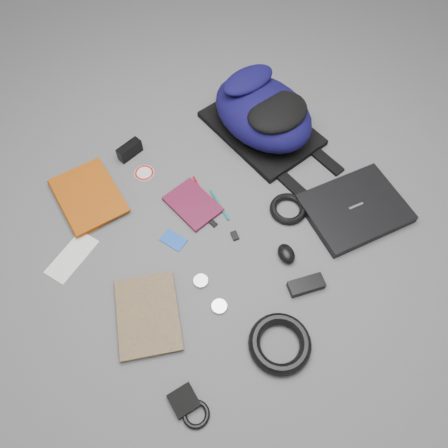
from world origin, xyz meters
TOP-DOWN VIEW (x-y plane):
  - ground at (0.00, 0.00)m, footprint 4.00×4.00m
  - backpack at (0.41, 0.27)m, footprint 0.35×0.50m
  - laptop at (0.42, -0.24)m, footprint 0.40×0.34m
  - textbook_red at (-0.43, 0.42)m, footprint 0.24×0.31m
  - comic_book at (-0.48, -0.06)m, footprint 0.30×0.33m
  - envelope at (-0.49, 0.23)m, footprint 0.21×0.15m
  - dvd_case at (-0.03, 0.14)m, footprint 0.15×0.20m
  - compact_camera at (-0.08, 0.49)m, footprint 0.11×0.05m
  - sticker_disc at (-0.09, 0.38)m, footprint 0.10×0.10m
  - pen_teal at (0.04, 0.08)m, footprint 0.04×0.15m
  - pen_red at (0.03, 0.18)m, footprint 0.04×0.14m
  - id_badge at (-0.17, 0.07)m, footprint 0.08×0.10m
  - usb_black at (-0.02, 0.04)m, footprint 0.02×0.05m
  - key_fob at (0.01, -0.05)m, footprint 0.03×0.04m
  - mouse at (0.09, -0.22)m, footprint 0.08×0.09m
  - headphone_left at (-0.19, -0.12)m, footprint 0.06×0.06m
  - headphone_right at (-0.20, -0.23)m, footprint 0.06×0.06m
  - cable_coil at (0.23, -0.09)m, footprint 0.17×0.17m
  - power_brick at (0.07, -0.35)m, footprint 0.13×0.09m
  - power_cord_coil at (-0.13, -0.44)m, footprint 0.20×0.20m
  - pouch at (-0.46, -0.39)m, footprint 0.08×0.08m
  - earbud_coil at (-0.45, -0.44)m, footprint 0.10×0.10m

SIDE VIEW (x-z plane):
  - ground at x=0.00m, z-range 0.00..0.00m
  - sticker_disc at x=-0.09m, z-range 0.00..0.00m
  - envelope at x=-0.49m, z-range 0.00..0.00m
  - id_badge at x=-0.17m, z-range 0.00..0.00m
  - pen_red at x=0.03m, z-range 0.00..0.01m
  - pen_teal at x=0.04m, z-range 0.00..0.01m
  - usb_black at x=-0.02m, z-range 0.00..0.01m
  - key_fob at x=0.01m, z-range 0.00..0.01m
  - headphone_left at x=-0.19m, z-range 0.00..0.01m
  - headphone_right at x=-0.20m, z-range 0.00..0.01m
  - earbud_coil at x=-0.45m, z-range 0.00..0.01m
  - dvd_case at x=-0.03m, z-range 0.00..0.02m
  - pouch at x=-0.46m, z-range 0.00..0.02m
  - comic_book at x=-0.48m, z-range 0.00..0.02m
  - cable_coil at x=0.23m, z-range 0.00..0.03m
  - power_brick at x=0.07m, z-range 0.00..0.03m
  - textbook_red at x=-0.43m, z-range 0.00..0.03m
  - laptop at x=0.42m, z-range 0.00..0.03m
  - power_cord_coil at x=-0.13m, z-range 0.00..0.04m
  - mouse at x=0.09m, z-range 0.00..0.04m
  - compact_camera at x=-0.08m, z-range 0.00..0.06m
  - backpack at x=0.41m, z-range 0.00..0.21m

